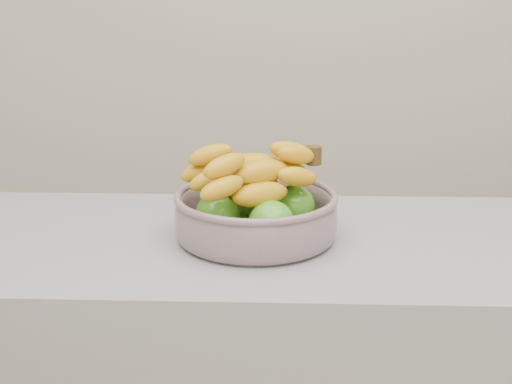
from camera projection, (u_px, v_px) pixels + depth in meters
fruit_bowl at (256, 210)px, 1.45m from camera, size 0.33×0.33×0.18m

